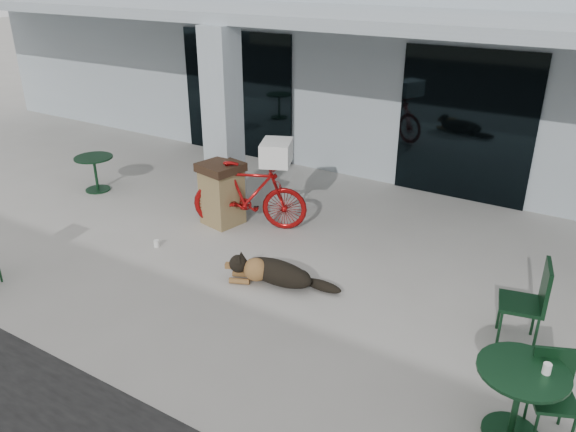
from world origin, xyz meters
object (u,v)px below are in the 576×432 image
Objects in this scene: bicycle at (249,195)px; cafe_chair_far_b at (521,303)px; dog at (278,271)px; trash_receptacle at (222,194)px; cafe_table_near at (96,174)px; cafe_chair_far_a at (554,399)px; cafe_table_far at (516,403)px.

cafe_chair_far_b is at bearing -125.03° from bicycle.
bicycle is at bearing 113.95° from dog.
bicycle is 0.50m from trash_receptacle.
cafe_table_near is 0.68× the size of trash_receptacle.
dog is 3.05m from cafe_chair_far_b.
dog is at bearing -12.81° from cafe_table_near.
dog is 2.22m from trash_receptacle.
trash_receptacle is (2.96, 0.09, 0.19)m from cafe_table_near.
cafe_chair_far_b is (-0.55, 1.33, 0.09)m from cafe_chair_far_a.
cafe_chair_far_b is 0.98× the size of trash_receptacle.
cafe_table_near is 8.62m from cafe_chair_far_a.
cafe_chair_far_b is (3.00, 0.38, 0.32)m from dog.
bicycle is at bearing 11.67° from trash_receptacle.
cafe_chair_far_b is at bearing -15.53° from dog.
cafe_chair_far_b is at bearing 89.60° from cafe_chair_far_a.
dog is (1.37, -1.29, -0.37)m from bicycle.
trash_receptacle reaches higher than cafe_chair_far_b.
cafe_chair_far_a is 1.44m from cafe_chair_far_b.
dog is 1.67× the size of cafe_table_near.
cafe_chair_far_a is at bearing 10.06° from cafe_chair_far_b.
trash_receptacle is at bearing -111.98° from cafe_chair_far_b.
cafe_chair_far_b reaches higher than dog.
cafe_table_far is 1.52m from cafe_chair_far_b.
cafe_table_far is 0.94× the size of cafe_chair_far_a.
bicycle reaches higher than trash_receptacle.
cafe_chair_far_a is at bearing -21.55° from trash_receptacle.
bicycle is at bearing 132.59° from cafe_chair_far_a.
cafe_table_far reaches higher than dog.
cafe_table_far is 0.33m from cafe_chair_far_a.
cafe_table_far is (4.64, -2.40, -0.19)m from bicycle.
cafe_table_far is at bearing -15.25° from cafe_table_near.
cafe_table_far is (8.09, -2.21, 0.04)m from cafe_table_near.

